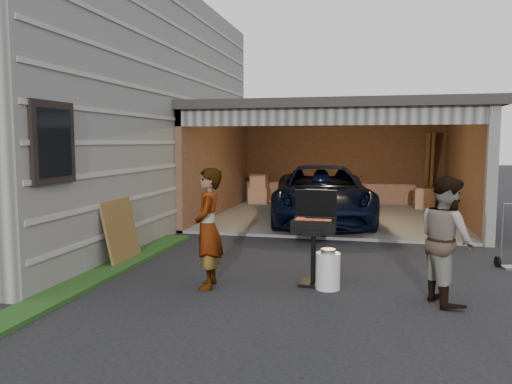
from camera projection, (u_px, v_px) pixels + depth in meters
ground at (248, 284)px, 7.05m from camera, size 80.00×80.00×0.00m
house at (46, 111)px, 12.00m from camera, size 7.00×11.00×5.50m
groundcover_strip at (64, 292)px, 6.58m from camera, size 0.50×8.00×0.06m
garage at (337, 147)px, 13.28m from camera, size 6.80×6.30×2.90m
minivan at (322, 196)px, 12.16m from camera, size 2.92×5.20×1.37m
woman at (208, 228)px, 6.84m from camera, size 0.50×0.67×1.66m
man at (447, 240)px, 6.19m from camera, size 0.84×0.94×1.60m
bbq_grill at (314, 229)px, 7.00m from camera, size 0.60×0.52×1.33m
propane_tank at (328, 271)px, 6.82m from camera, size 0.35×0.35×0.50m
plywood_panel at (121, 231)px, 8.31m from camera, size 0.27×0.95×1.05m
hand_truck at (511, 255)px, 7.97m from camera, size 0.46×0.40×1.05m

